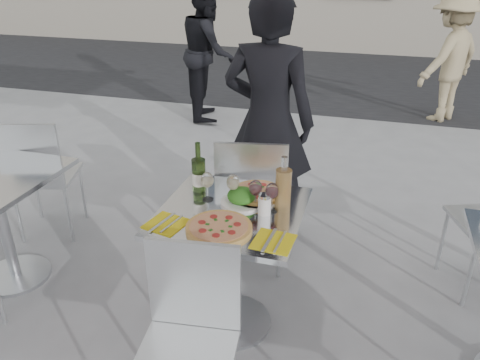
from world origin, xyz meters
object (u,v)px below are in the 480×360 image
(wine_bottle, at_px, (199,174))
(napkin_left, at_px, (166,223))
(main_table, at_px, (232,245))
(carafe, at_px, (283,189))
(wineglass_red_a, at_px, (256,189))
(pedestrian_a, at_px, (208,51))
(pedestrian_b, at_px, (449,58))
(side_chair_lfar, at_px, (39,170))
(salad_plate, at_px, (242,197))
(chair_far, at_px, (252,194))
(pizza_near, at_px, (219,227))
(chair_near, at_px, (189,329))
(napkin_right, at_px, (274,241))
(wineglass_white_a, at_px, (207,181))
(woman_diner, at_px, (268,122))
(pizza_far, at_px, (257,193))
(wineglass_white_b, at_px, (233,183))
(sugar_shaker, at_px, (264,204))
(wineglass_red_b, at_px, (272,192))

(wine_bottle, distance_m, napkin_left, 0.37)
(napkin_left, bearing_deg, main_table, 52.41)
(napkin_left, bearing_deg, carafe, 43.11)
(carafe, height_order, wineglass_red_a, carafe)
(pedestrian_a, distance_m, pedestrian_b, 2.96)
(side_chair_lfar, bearing_deg, main_table, 144.95)
(salad_plate, bearing_deg, side_chair_lfar, 165.55)
(chair_far, relative_size, pizza_near, 3.00)
(chair_near, distance_m, pedestrian_b, 5.14)
(napkin_right, bearing_deg, napkin_left, -175.87)
(pizza_near, relative_size, carafe, 1.09)
(chair_near, distance_m, napkin_left, 0.54)
(wineglass_white_a, relative_size, napkin_right, 0.79)
(woman_diner, xyz_separation_m, wineglass_red_a, (0.17, -0.96, -0.02))
(napkin_right, bearing_deg, chair_near, -118.79)
(pizza_far, relative_size, wineglass_white_a, 2.03)
(pizza_far, bearing_deg, pedestrian_b, 71.86)
(wine_bottle, bearing_deg, pizza_near, -55.39)
(pedestrian_a, height_order, napkin_right, pedestrian_a)
(napkin_left, bearing_deg, pedestrian_b, 81.68)
(wine_bottle, bearing_deg, napkin_right, -35.30)
(pedestrian_b, distance_m, salad_plate, 4.45)
(side_chair_lfar, distance_m, napkin_right, 2.00)
(woman_diner, height_order, pizza_near, woman_diner)
(pizza_near, relative_size, napkin_right, 1.58)
(wine_bottle, height_order, wineglass_white_b, wine_bottle)
(pizza_far, relative_size, carafe, 1.10)
(pedestrian_a, distance_m, pizza_near, 4.02)
(salad_plate, bearing_deg, woman_diner, 95.17)
(pizza_far, distance_m, wine_bottle, 0.33)
(pizza_near, xyz_separation_m, wine_bottle, (-0.22, 0.32, 0.10))
(pizza_near, distance_m, salad_plate, 0.28)
(side_chair_lfar, relative_size, carafe, 3.20)
(pedestrian_a, distance_m, napkin_right, 4.15)
(pizza_near, bearing_deg, wineglass_white_b, 93.49)
(sugar_shaker, xyz_separation_m, napkin_left, (-0.43, -0.23, -0.05))
(salad_plate, xyz_separation_m, wine_bottle, (-0.25, 0.04, 0.08))
(pedestrian_a, distance_m, salad_plate, 3.77)
(wineglass_red_b, bearing_deg, wine_bottle, 169.58)
(pedestrian_a, relative_size, wineglass_white_a, 10.65)
(chair_far, xyz_separation_m, salad_plate, (0.07, -0.46, 0.22))
(wineglass_white_b, bearing_deg, wineglass_white_a, -175.44)
(salad_plate, distance_m, carafe, 0.23)
(pizza_near, xyz_separation_m, salad_plate, (0.03, 0.28, 0.03))
(pedestrian_a, bearing_deg, salad_plate, -176.30)
(side_chair_lfar, height_order, wineglass_white_a, side_chair_lfar)
(pedestrian_b, xyz_separation_m, wineglass_red_a, (-1.33, -4.25, 0.08))
(pizza_far, relative_size, napkin_left, 1.49)
(carafe, bearing_deg, salad_plate, -179.89)
(side_chair_lfar, bearing_deg, wineglass_white_b, 147.57)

